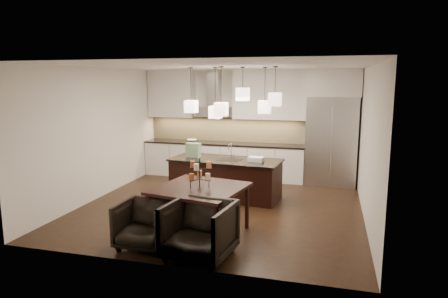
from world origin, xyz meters
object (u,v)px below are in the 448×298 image
(dining_table, at_px, (200,211))
(armchair_right, at_px, (199,230))
(refrigerator, at_px, (331,141))
(island_body, at_px, (226,179))
(armchair_left, at_px, (145,224))

(dining_table, distance_m, armchair_right, 0.92)
(refrigerator, bearing_deg, island_body, -141.71)
(island_body, xyz_separation_m, dining_table, (0.14, -2.18, -0.00))
(island_body, bearing_deg, refrigerator, 44.07)
(island_body, distance_m, armchair_right, 3.09)
(dining_table, relative_size, armchair_left, 1.71)
(refrigerator, distance_m, armchair_left, 5.39)
(armchair_left, bearing_deg, refrigerator, 59.85)
(dining_table, height_order, armchair_right, armchair_right)
(refrigerator, relative_size, dining_table, 1.60)
(armchair_left, bearing_deg, armchair_right, -10.41)
(island_body, height_order, armchair_right, armchair_right)
(dining_table, bearing_deg, armchair_left, -122.52)
(armchair_right, bearing_deg, island_body, 106.08)
(refrigerator, distance_m, dining_table, 4.46)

